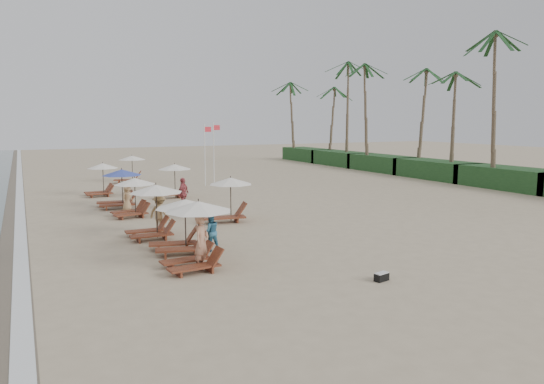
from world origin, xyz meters
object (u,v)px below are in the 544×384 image
lounger_station_3 (132,196)px  lounger_station_5 (100,179)px  inland_station_1 (173,177)px  flag_pole_near (205,152)px  lounger_station_1 (180,224)px  beachgoer_mid_b (160,213)px  duffel_bag (382,277)px  lounger_station_2 (152,210)px  beachgoer_far_a (183,194)px  lounger_station_0 (194,232)px  beachgoer_near (202,242)px  beachgoer_far_b (127,198)px  inland_station_2 (130,167)px  inland_station_0 (227,197)px  beachgoer_mid_a (210,232)px  lounger_station_4 (118,189)px

lounger_station_3 → lounger_station_5: lounger_station_5 is taller
lounger_station_5 → inland_station_1: lounger_station_5 is taller
lounger_station_3 → flag_pole_near: (7.79, 10.67, 1.54)m
lounger_station_1 → lounger_station_5: (-0.65, 16.97, 0.05)m
beachgoer_mid_b → duffel_bag: bearing=167.4°
lounger_station_2 → beachgoer_far_a: lounger_station_2 is taller
lounger_station_2 → flag_pole_near: bearing=63.7°
beachgoer_far_a → flag_pole_near: size_ratio=0.38×
lounger_station_0 → beachgoer_near: lounger_station_0 is taller
lounger_station_2 → beachgoer_far_b: (0.28, 7.32, -0.49)m
lounger_station_0 → inland_station_1: size_ratio=0.94×
inland_station_2 → duffel_bag: 30.19m
lounger_station_1 → beachgoer_mid_b: bearing=87.4°
inland_station_2 → beachgoer_far_b: inland_station_2 is taller
lounger_station_1 → inland_station_1: 14.46m
inland_station_2 → inland_station_0: bearing=-86.3°
lounger_station_0 → beachgoer_far_a: 12.17m
lounger_station_5 → duffel_bag: bearing=-77.0°
lounger_station_0 → beachgoer_far_a: lounger_station_0 is taller
lounger_station_2 → beachgoer_mid_a: (1.51, -3.26, -0.47)m
beachgoer_far_b → flag_pole_near: flag_pole_near is taller
inland_station_1 → beachgoer_far_b: bearing=-134.2°
lounger_station_1 → flag_pole_near: size_ratio=0.54×
lounger_station_5 → inland_station_1: size_ratio=0.88×
lounger_station_5 → inland_station_0: size_ratio=0.81×
lounger_station_5 → flag_pole_near: flag_pole_near is taller
lounger_station_1 → beachgoer_mid_b: (0.18, 4.01, -0.23)m
beachgoer_far_a → inland_station_0: bearing=56.6°
beachgoer_mid_a → inland_station_0: bearing=-116.5°
lounger_station_0 → beachgoer_far_b: 12.74m
lounger_station_5 → inland_station_0: 12.97m
beachgoer_near → flag_pole_near: (7.55, 21.57, 1.71)m
lounger_station_3 → beachgoer_mid_b: (0.41, -4.34, -0.25)m
beachgoer_near → beachgoer_far_a: 12.16m
lounger_station_2 → beachgoer_mid_a: 3.62m
lounger_station_4 → lounger_station_5: size_ratio=1.16×
inland_station_0 → lounger_station_4: bearing=121.7°
lounger_station_0 → beachgoer_mid_b: size_ratio=1.42×
beachgoer_far_b → lounger_station_2: bearing=-131.0°
beachgoer_far_b → lounger_station_4: bearing=61.5°
beachgoer_far_a → duffel_bag: 15.78m
lounger_station_3 → inland_station_2: (2.83, 15.36, 0.18)m
lounger_station_4 → inland_station_0: lounger_station_4 is taller
lounger_station_5 → beachgoer_near: bearing=-88.1°
beachgoer_mid_a → beachgoer_far_b: 10.65m
lounger_station_3 → beachgoer_far_a: lounger_station_3 is taller
inland_station_1 → beachgoer_mid_a: size_ratio=1.71×
lounger_station_3 → beachgoer_far_a: size_ratio=1.30×
beachgoer_mid_b → beachgoer_far_a: 5.90m
inland_station_0 → beachgoer_mid_b: size_ratio=1.64×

